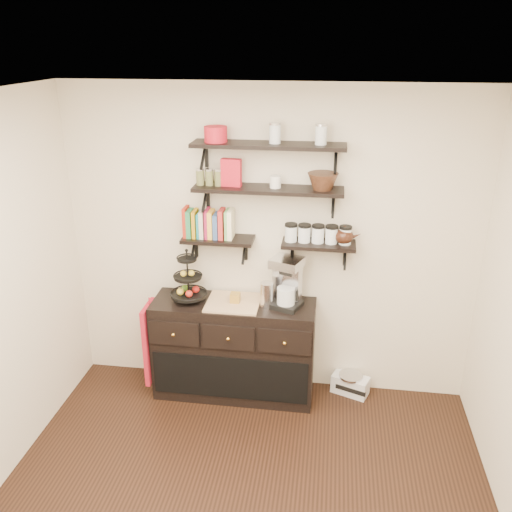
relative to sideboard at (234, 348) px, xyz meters
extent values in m
cube|color=white|center=(0.28, -1.51, 2.25)|extent=(3.50, 3.50, 0.02)
cube|color=beige|center=(0.28, 0.24, 0.90)|extent=(3.50, 0.02, 2.70)
cube|color=black|center=(0.28, 0.10, 1.78)|extent=(1.20, 0.27, 0.03)
cube|color=black|center=(-0.24, 0.22, 1.67)|extent=(0.02, 0.03, 0.20)
cube|color=black|center=(0.80, 0.22, 1.67)|extent=(0.02, 0.03, 0.20)
cube|color=black|center=(0.28, 0.10, 1.43)|extent=(1.20, 0.27, 0.03)
cube|color=black|center=(-0.24, 0.22, 1.32)|extent=(0.02, 0.03, 0.20)
cube|color=black|center=(0.80, 0.22, 1.32)|extent=(0.02, 0.03, 0.20)
cube|color=black|center=(-0.14, 0.11, 0.98)|extent=(0.60, 0.25, 0.03)
cube|color=black|center=(-0.36, 0.22, 0.87)|extent=(0.02, 0.03, 0.20)
cube|color=black|center=(0.08, 0.22, 0.87)|extent=(0.03, 0.03, 0.20)
cube|color=black|center=(0.70, 0.11, 0.98)|extent=(0.60, 0.25, 0.03)
cube|color=black|center=(0.48, 0.22, 0.87)|extent=(0.03, 0.03, 0.20)
cube|color=black|center=(0.92, 0.22, 0.87)|extent=(0.02, 0.03, 0.20)
cube|color=#A92414|center=(-0.40, 0.12, 1.10)|extent=(0.02, 0.15, 0.20)
cube|color=#267A47|center=(-0.37, 0.12, 1.12)|extent=(0.03, 0.15, 0.24)
cube|color=#B9860F|center=(-0.33, 0.12, 1.10)|extent=(0.04, 0.15, 0.21)
cube|color=#15747B|center=(-0.29, 0.12, 1.12)|extent=(0.03, 0.15, 0.25)
cube|color=beige|center=(-0.26, 0.12, 1.11)|extent=(0.03, 0.15, 0.22)
cube|color=#A01A41|center=(-0.22, 0.12, 1.13)|extent=(0.04, 0.15, 0.26)
cube|color=yellow|center=(-0.18, 0.12, 1.11)|extent=(0.03, 0.15, 0.23)
cube|color=#365086|center=(-0.15, 0.12, 1.10)|extent=(0.03, 0.15, 0.20)
cube|color=red|center=(-0.10, 0.12, 1.12)|extent=(0.04, 0.15, 0.24)
cube|color=#71AF5F|center=(-0.06, 0.12, 1.10)|extent=(0.03, 0.15, 0.21)
cube|color=#FFF7C0|center=(-0.03, 0.12, 1.12)|extent=(0.03, 0.15, 0.25)
cylinder|color=silver|center=(0.47, 0.12, 1.06)|extent=(0.10, 0.10, 0.13)
cylinder|color=silver|center=(0.58, 0.12, 1.06)|extent=(0.10, 0.10, 0.13)
cylinder|color=silver|center=(0.69, 0.12, 1.06)|extent=(0.10, 0.10, 0.13)
cylinder|color=silver|center=(0.80, 0.12, 1.06)|extent=(0.10, 0.10, 0.13)
cylinder|color=silver|center=(0.91, 0.12, 1.06)|extent=(0.10, 0.10, 0.13)
cube|color=black|center=(0.00, 0.00, 0.00)|extent=(1.40, 0.45, 0.90)
cube|color=tan|center=(0.00, 0.00, 0.46)|extent=(0.45, 0.41, 0.02)
sphere|color=gold|center=(-0.47, -0.25, 0.25)|extent=(0.04, 0.04, 0.04)
sphere|color=gold|center=(0.00, -0.25, 0.25)|extent=(0.04, 0.04, 0.04)
sphere|color=gold|center=(0.47, -0.25, 0.25)|extent=(0.04, 0.04, 0.04)
cylinder|color=black|center=(-0.39, 0.00, 0.67)|extent=(0.01, 0.01, 0.45)
cylinder|color=black|center=(-0.39, 0.00, 0.50)|extent=(0.31, 0.31, 0.01)
cylinder|color=black|center=(-0.39, 0.00, 0.67)|extent=(0.24, 0.24, 0.02)
cylinder|color=black|center=(-0.39, 0.00, 0.83)|extent=(0.16, 0.16, 0.02)
sphere|color=#B21914|center=(-0.33, 0.04, 0.54)|extent=(0.06, 0.06, 0.06)
sphere|color=gold|center=(-0.43, 0.00, 0.70)|extent=(0.05, 0.05, 0.05)
cube|color=olive|center=(0.02, 0.00, 0.50)|extent=(0.08, 0.08, 0.08)
cube|color=black|center=(0.45, 0.00, 0.47)|extent=(0.30, 0.29, 0.04)
cube|color=silver|center=(0.45, 0.08, 0.65)|extent=(0.25, 0.16, 0.37)
cube|color=silver|center=(0.45, 0.00, 0.85)|extent=(0.30, 0.29, 0.08)
cylinder|color=silver|center=(0.45, -0.02, 0.56)|extent=(0.19, 0.19, 0.14)
cylinder|color=silver|center=(0.29, -0.02, 0.56)|extent=(0.11, 0.11, 0.22)
cube|color=maroon|center=(-0.73, -0.10, 0.07)|extent=(0.04, 0.31, 0.72)
cube|color=silver|center=(1.04, 0.13, -0.37)|extent=(0.36, 0.26, 0.17)
cylinder|color=silver|center=(1.04, 0.13, -0.27)|extent=(0.28, 0.28, 0.02)
cube|color=black|center=(1.04, 0.04, -0.37)|extent=(0.26, 0.11, 0.04)
cube|color=red|center=(-0.02, 0.10, 1.56)|extent=(0.16, 0.07, 0.22)
cylinder|color=white|center=(0.34, 0.10, 1.50)|extent=(0.09, 0.09, 0.10)
cylinder|color=red|center=(-0.14, 0.10, 1.86)|extent=(0.18, 0.18, 0.12)
camera|label=1|loc=(0.78, -4.06, 2.55)|focal=38.00mm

